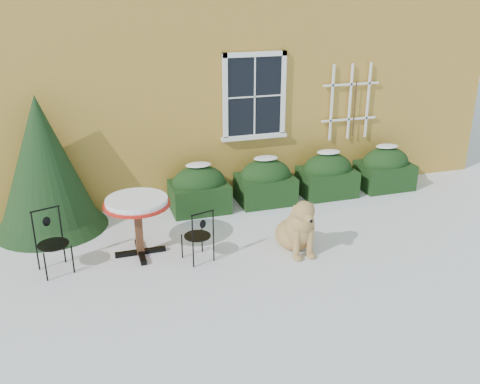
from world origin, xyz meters
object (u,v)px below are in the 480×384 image
object	(u,v)px
patio_chair_near	(199,235)
dog	(298,229)
evergreen_shrub	(45,177)
bistro_table	(137,208)
patio_chair_far	(52,242)

from	to	relation	value
patio_chair_near	dog	bearing A→B (deg)	157.31
patio_chair_near	dog	size ratio (longest dim) A/B	0.80
evergreen_shrub	dog	size ratio (longest dim) A/B	2.18
bistro_table	dog	distance (m)	2.49
evergreen_shrub	patio_chair_near	world-z (taller)	evergreen_shrub
bistro_table	patio_chair_near	size ratio (longest dim) A/B	1.19
patio_chair_near	bistro_table	bearing A→B (deg)	-46.34
patio_chair_near	patio_chair_far	size ratio (longest dim) A/B	0.91
patio_chair_far	dog	world-z (taller)	patio_chair_far
bistro_table	dog	bearing A→B (deg)	-15.26
evergreen_shrub	patio_chair_near	size ratio (longest dim) A/B	2.72
bistro_table	patio_chair_far	bearing A→B (deg)	-174.12
dog	patio_chair_far	bearing A→B (deg)	172.77
evergreen_shrub	patio_chair_far	size ratio (longest dim) A/B	2.47
evergreen_shrub	bistro_table	xyz separation A→B (m)	(1.33, -1.44, -0.15)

